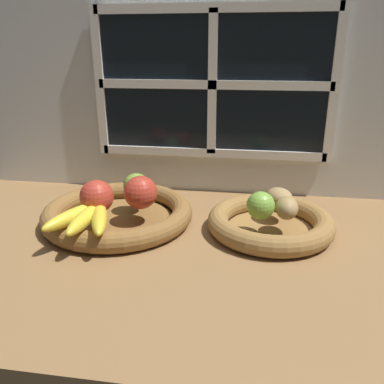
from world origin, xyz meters
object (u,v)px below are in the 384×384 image
at_px(fruit_bowl_right, 270,223).
at_px(banana_bunch_front, 87,217).
at_px(apple_red_right, 141,192).
at_px(potato_small, 287,208).
at_px(potato_back, 279,197).
at_px(lime_near, 261,205).
at_px(fruit_bowl_left, 118,213).
at_px(apple_red_front, 97,197).
at_px(apple_green_back, 136,186).

bearing_deg(fruit_bowl_right, banana_bunch_front, -162.81).
height_order(apple_red_right, potato_small, apple_red_right).
distance_m(potato_back, lime_near, 0.09).
distance_m(fruit_bowl_left, potato_small, 0.40).
bearing_deg(fruit_bowl_right, fruit_bowl_left, 180.00).
relative_size(banana_bunch_front, lime_near, 2.86).
bearing_deg(fruit_bowl_right, apple_red_front, -171.61).
bearing_deg(apple_red_right, potato_small, -2.16).
height_order(potato_back, lime_near, lime_near).
bearing_deg(apple_red_right, lime_near, -3.98).
relative_size(apple_green_back, apple_red_right, 0.83).
xyz_separation_m(fruit_bowl_left, fruit_bowl_right, (0.37, 0.00, 0.00)).
height_order(apple_green_back, potato_small, apple_green_back).
bearing_deg(apple_red_front, apple_red_right, 23.06).
bearing_deg(fruit_bowl_right, apple_green_back, 172.62).
relative_size(fruit_bowl_right, apple_red_front, 3.79).
bearing_deg(fruit_bowl_right, potato_small, -45.00).
bearing_deg(apple_red_front, fruit_bowl_right, 8.39).
distance_m(banana_bunch_front, potato_back, 0.44).
xyz_separation_m(fruit_bowl_left, apple_red_front, (-0.03, -0.06, 0.06)).
relative_size(apple_red_front, banana_bunch_front, 0.43).
relative_size(apple_green_back, lime_near, 1.04).
height_order(fruit_bowl_left, apple_red_right, apple_red_right).
xyz_separation_m(apple_green_back, potato_small, (0.36, -0.07, -0.01)).
bearing_deg(lime_near, apple_green_back, 165.12).
relative_size(apple_red_right, banana_bunch_front, 0.44).
distance_m(apple_green_back, banana_bunch_front, 0.18).
distance_m(apple_red_front, banana_bunch_front, 0.07).
height_order(fruit_bowl_right, apple_red_front, apple_red_front).
bearing_deg(fruit_bowl_left, apple_green_back, 49.55).
distance_m(fruit_bowl_left, apple_red_right, 0.09).
height_order(fruit_bowl_right, apple_red_right, apple_red_right).
relative_size(fruit_bowl_left, apple_red_right, 4.65).
bearing_deg(apple_red_front, lime_near, 3.07).
bearing_deg(fruit_bowl_right, potato_back, 65.56).
height_order(fruit_bowl_left, banana_bunch_front, banana_bunch_front).
relative_size(fruit_bowl_left, lime_near, 5.86).
height_order(potato_small, lime_near, lime_near).
xyz_separation_m(apple_red_front, potato_small, (0.42, 0.03, -0.01)).
height_order(fruit_bowl_left, lime_near, lime_near).
distance_m(fruit_bowl_right, potato_back, 0.07).
height_order(fruit_bowl_right, potato_back, potato_back).
bearing_deg(apple_red_right, banana_bunch_front, -131.60).
bearing_deg(potato_back, apple_red_front, -166.21).
xyz_separation_m(fruit_bowl_left, apple_red_right, (0.06, -0.02, 0.07)).
height_order(fruit_bowl_left, fruit_bowl_right, same).
height_order(fruit_bowl_right, potato_small, potato_small).
relative_size(apple_red_front, potato_small, 1.11).
xyz_separation_m(apple_red_right, lime_near, (0.28, -0.02, -0.01)).
bearing_deg(apple_red_right, fruit_bowl_right, 3.61).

